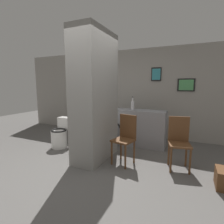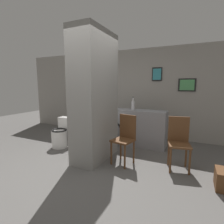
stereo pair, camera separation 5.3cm
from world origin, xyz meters
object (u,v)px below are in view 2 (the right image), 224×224
(toilet, at_px, (61,134))
(bicycle, at_px, (94,130))
(chair_near_pillar, at_px, (125,137))
(bottle_tall, at_px, (133,105))
(chair_by_doorway, at_px, (179,141))

(toilet, distance_m, bicycle, 0.87)
(chair_near_pillar, height_order, bottle_tall, bottle_tall)
(bicycle, relative_size, bottle_tall, 4.86)
(chair_by_doorway, bearing_deg, bottle_tall, 129.20)
(chair_near_pillar, xyz_separation_m, bicycle, (-1.20, 0.83, -0.18))
(chair_by_doorway, bearing_deg, bicycle, 150.91)
(chair_by_doorway, xyz_separation_m, bicycle, (-2.18, 0.63, -0.18))
(bicycle, bearing_deg, toilet, -133.48)
(bicycle, bearing_deg, bottle_tall, 17.32)
(toilet, xyz_separation_m, bicycle, (0.60, 0.63, 0.05))
(toilet, relative_size, bicycle, 0.44)
(toilet, bearing_deg, chair_near_pillar, -6.27)
(chair_near_pillar, xyz_separation_m, chair_by_doorway, (0.99, 0.20, 0.00))
(chair_by_doorway, xyz_separation_m, bottle_tall, (-1.20, 0.93, 0.51))
(toilet, xyz_separation_m, bottle_tall, (1.58, 0.94, 0.73))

